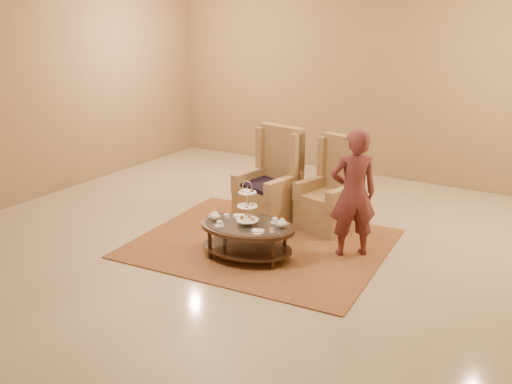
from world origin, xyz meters
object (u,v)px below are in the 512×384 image
Objects in this scene: armchair_left at (272,189)px; armchair_right at (333,198)px; tea_table at (247,231)px; person at (353,194)px.

armchair_left is 1.06× the size of armchair_right.
person is at bearing 26.14° from tea_table.
tea_table is at bearing -2.99° from person.
person reaches higher than armchair_left.
person is at bearing -11.02° from armchair_left.
armchair_right is 1.01m from person.
armchair_left reaches higher than armchair_right.
person reaches higher than tea_table.
armchair_left reaches higher than tea_table.
tea_table is 1.54m from armchair_right.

